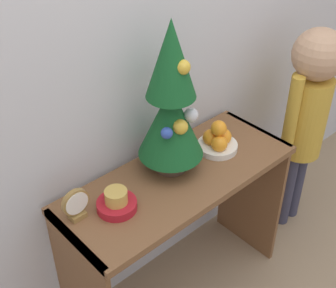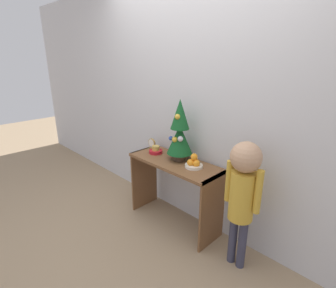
{
  "view_description": "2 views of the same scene",
  "coord_description": "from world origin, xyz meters",
  "px_view_note": "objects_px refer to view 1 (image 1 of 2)",
  "views": [
    {
      "loc": [
        -0.98,
        -0.81,
        1.87
      ],
      "look_at": [
        -0.03,
        0.24,
        0.85
      ],
      "focal_mm": 50.0,
      "sensor_mm": 36.0,
      "label": 1
    },
    {
      "loc": [
        1.68,
        -1.55,
        1.72
      ],
      "look_at": [
        -0.07,
        0.17,
        0.88
      ],
      "focal_mm": 28.0,
      "sensor_mm": 36.0,
      "label": 2
    }
  ],
  "objects_px": {
    "child_figure": "(309,104)",
    "mini_tree": "(171,103)",
    "fruit_bowl": "(218,140)",
    "desk_clock": "(76,205)",
    "singing_bowl": "(117,202)"
  },
  "relations": [
    {
      "from": "child_figure",
      "to": "mini_tree",
      "type": "bearing_deg",
      "value": 171.82
    },
    {
      "from": "mini_tree",
      "to": "fruit_bowl",
      "type": "relative_size",
      "value": 3.64
    },
    {
      "from": "fruit_bowl",
      "to": "desk_clock",
      "type": "relative_size",
      "value": 1.38
    },
    {
      "from": "child_figure",
      "to": "singing_bowl",
      "type": "bearing_deg",
      "value": 176.52
    },
    {
      "from": "singing_bowl",
      "to": "desk_clock",
      "type": "relative_size",
      "value": 1.18
    },
    {
      "from": "singing_bowl",
      "to": "desk_clock",
      "type": "bearing_deg",
      "value": 155.83
    },
    {
      "from": "mini_tree",
      "to": "singing_bowl",
      "type": "bearing_deg",
      "value": -171.28
    },
    {
      "from": "mini_tree",
      "to": "desk_clock",
      "type": "bearing_deg",
      "value": 178.54
    },
    {
      "from": "singing_bowl",
      "to": "child_figure",
      "type": "distance_m",
      "value": 1.09
    },
    {
      "from": "desk_clock",
      "to": "singing_bowl",
      "type": "bearing_deg",
      "value": -24.17
    },
    {
      "from": "fruit_bowl",
      "to": "desk_clock",
      "type": "distance_m",
      "value": 0.66
    },
    {
      "from": "singing_bowl",
      "to": "child_figure",
      "type": "bearing_deg",
      "value": -3.48
    },
    {
      "from": "fruit_bowl",
      "to": "desk_clock",
      "type": "bearing_deg",
      "value": 175.45
    },
    {
      "from": "fruit_bowl",
      "to": "singing_bowl",
      "type": "height_order",
      "value": "fruit_bowl"
    },
    {
      "from": "fruit_bowl",
      "to": "singing_bowl",
      "type": "xyz_separation_m",
      "value": [
        -0.53,
        -0.01,
        -0.01
      ]
    }
  ]
}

